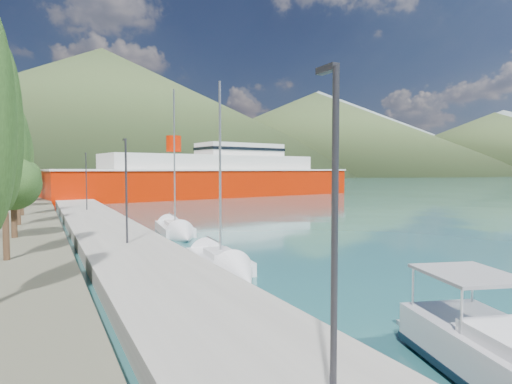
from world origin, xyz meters
TOP-DOWN VIEW (x-y plane):
  - ground at (0.00, 120.00)m, footprint 1400.00×1400.00m
  - quay at (-9.00, 26.00)m, footprint 5.00×88.00m
  - hills_far at (138.59, 618.73)m, footprint 1480.00×900.00m
  - hills_near at (98.04, 372.50)m, footprint 1010.00×520.00m
  - tree_row at (-14.97, 32.88)m, footprint 3.61×62.27m
  - lamp_posts at (-9.00, 14.10)m, footprint 0.15×43.22m
  - sailboat_near at (-5.43, 6.15)m, footprint 2.70×7.33m
  - sailboat_mid at (-4.15, 18.70)m, footprint 3.14×8.66m
  - ferry at (16.03, 62.58)m, footprint 59.52×20.79m

SIDE VIEW (x-z plane):
  - ground at x=0.00m, z-range 0.00..0.00m
  - sailboat_near at x=-5.43m, z-range -4.88..5.45m
  - sailboat_mid at x=-4.15m, z-range -5.80..6.39m
  - quay at x=-9.00m, z-range 0.00..0.80m
  - ferry at x=16.03m, z-range -2.27..9.32m
  - lamp_posts at x=-9.00m, z-range 1.05..7.11m
  - tree_row at x=-14.97m, z-range 0.64..11.14m
  - hills_near at x=98.04m, z-range -8.32..106.68m
  - hills_far at x=138.59m, z-range -12.61..167.39m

